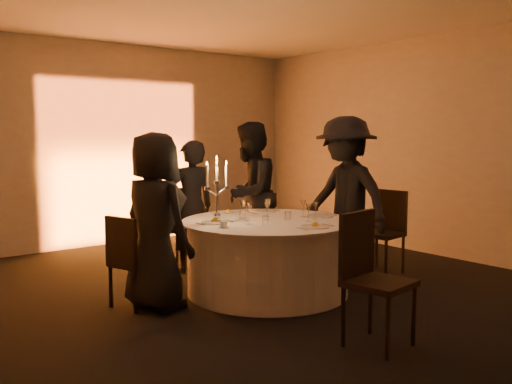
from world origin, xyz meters
TOP-DOWN VIEW (x-y plane):
  - floor at (0.00, 0.00)m, footprint 7.00×7.00m
  - ceiling at (0.00, 0.00)m, footprint 7.00×7.00m
  - wall_back at (0.00, 3.50)m, footprint 7.00×0.00m
  - wall_right at (3.00, 0.00)m, footprint 0.00×7.00m
  - uplighter_fixture at (0.00, 3.20)m, footprint 0.25×0.12m
  - banquet_table at (0.00, 0.00)m, footprint 1.80×1.80m
  - chair_left at (-1.38, 0.39)m, footprint 0.49×0.49m
  - chair_back_left at (-0.29, 1.56)m, footprint 0.51×0.51m
  - chair_back_right at (0.88, 1.28)m, footprint 0.56×0.56m
  - chair_right at (1.68, -0.18)m, footprint 0.48×0.48m
  - chair_front at (-0.28, -1.63)m, footprint 0.53×0.53m
  - guest_left at (-1.18, 0.24)m, footprint 0.69×0.92m
  - guest_back_left at (-0.16, 1.26)m, footprint 0.62×0.45m
  - guest_back_right at (0.61, 1.11)m, footprint 1.10×1.03m
  - guest_right at (1.16, -0.00)m, footprint 0.70×1.21m
  - plate_left at (-0.54, 0.19)m, footprint 0.36×0.27m
  - plate_back_left at (-0.06, 0.62)m, footprint 0.35×0.27m
  - plate_back_right at (0.36, 0.52)m, footprint 0.35×0.27m
  - plate_right at (0.62, -0.14)m, footprint 0.36×0.29m
  - plate_front at (0.08, -0.63)m, footprint 0.36×0.28m
  - coffee_cup at (-0.63, -0.10)m, footprint 0.11×0.11m
  - candelabra at (-0.51, 0.18)m, footprint 0.29×0.14m
  - wine_glass_a at (-0.13, 0.28)m, footprint 0.07×0.07m
  - wine_glass_b at (0.39, -0.31)m, footprint 0.07×0.07m
  - wine_glass_c at (0.27, -0.34)m, footprint 0.07×0.07m
  - wine_glass_d at (-0.01, -0.00)m, footprint 0.07×0.07m
  - wine_glass_e at (-0.22, 0.07)m, footprint 0.07×0.07m
  - wine_glass_f at (0.44, -0.07)m, footprint 0.07×0.07m
  - wine_glass_g at (0.16, 0.19)m, footprint 0.07×0.07m
  - wine_glass_h at (-0.32, -0.10)m, footprint 0.07×0.07m
  - tumbler_a at (-0.18, 0.21)m, footprint 0.07×0.07m
  - tumbler_b at (-0.21, -0.22)m, footprint 0.07×0.07m
  - tumbler_c at (0.18, -0.11)m, footprint 0.07×0.07m

SIDE VIEW (x-z plane):
  - floor at x=0.00m, z-range 0.00..0.00m
  - uplighter_fixture at x=0.00m, z-range 0.00..0.10m
  - banquet_table at x=0.00m, z-range 0.00..0.77m
  - chair_left at x=-1.38m, z-range 0.05..0.95m
  - chair_back_right at x=0.88m, z-range 0.06..0.98m
  - chair_right at x=1.68m, z-range 0.06..1.05m
  - chair_back_left at x=-0.29m, z-range 0.07..1.08m
  - chair_front at x=-0.28m, z-range 0.07..1.13m
  - plate_back_right at x=0.36m, z-range 0.77..0.78m
  - plate_right at x=0.62m, z-range 0.77..0.78m
  - plate_front at x=0.08m, z-range 0.74..0.83m
  - plate_back_left at x=-0.06m, z-range 0.75..0.83m
  - plate_left at x=-0.54m, z-range 0.75..0.83m
  - guest_back_left at x=-0.16m, z-range 0.00..1.59m
  - coffee_cup at x=-0.63m, z-range 0.77..0.83m
  - tumbler_a at x=-0.18m, z-range 0.77..0.86m
  - tumbler_b at x=-0.21m, z-range 0.77..0.86m
  - tumbler_c at x=0.18m, z-range 0.77..0.86m
  - guest_left at x=-1.18m, z-range 0.00..1.69m
  - wine_glass_a at x=-0.13m, z-range 0.81..1.00m
  - wine_glass_b at x=0.39m, z-range 0.81..1.00m
  - wine_glass_c at x=0.27m, z-range 0.81..1.00m
  - wine_glass_d at x=-0.01m, z-range 0.81..1.00m
  - wine_glass_e at x=-0.22m, z-range 0.81..1.00m
  - wine_glass_f at x=0.44m, z-range 0.81..1.00m
  - wine_glass_g at x=0.16m, z-range 0.81..1.00m
  - wine_glass_h at x=-0.32m, z-range 0.81..1.00m
  - guest_back_right at x=0.61m, z-range 0.00..1.82m
  - guest_right at x=1.16m, z-range 0.00..1.87m
  - candelabra at x=-0.51m, z-range 0.67..1.35m
  - wall_back at x=0.00m, z-range -2.00..5.00m
  - wall_right at x=3.00m, z-range -2.00..5.00m
  - ceiling at x=0.00m, z-range 3.00..3.00m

